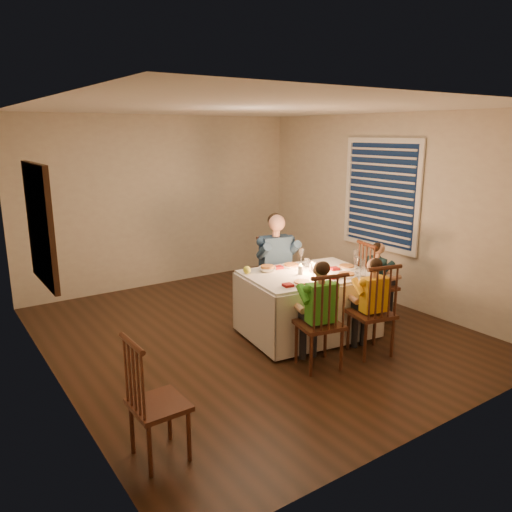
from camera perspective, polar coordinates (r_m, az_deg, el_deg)
ground at (r=6.08m, az=-0.28°, el=-8.69°), size 5.00×5.00×0.00m
wall_left at (r=4.85m, az=-22.89°, el=0.41°), size 0.02×5.00×2.60m
wall_right at (r=7.20m, az=14.76°, el=5.17°), size 0.02×5.00×2.60m
wall_back at (r=7.88m, az=-10.60°, el=6.12°), size 4.50×0.02×2.60m
ceiling at (r=5.62m, az=-0.31°, el=16.58°), size 5.00×5.00×0.00m
dining_table at (r=5.87m, az=5.93°, el=-4.01°), size 1.58×1.23×0.73m
chair_adult at (r=6.66m, az=2.28°, el=-6.65°), size 0.50×0.48×1.03m
chair_near_left at (r=5.30m, az=7.08°, el=-12.37°), size 0.50×0.48×1.03m
chair_near_right at (r=5.68m, az=12.77°, el=-10.76°), size 0.50×0.49×1.03m
chair_end at (r=6.63m, az=13.44°, el=-7.12°), size 0.49×0.50×1.03m
chair_extra at (r=4.06m, az=-10.76°, el=-21.58°), size 0.39×0.40×0.97m
adult at (r=6.66m, az=2.28°, el=-6.65°), size 0.60×0.57×1.34m
child_green at (r=5.30m, az=7.08°, el=-12.37°), size 0.45×0.43×1.12m
child_yellow at (r=5.68m, az=12.77°, el=-10.76°), size 0.42×0.40×1.07m
child_teal at (r=6.63m, az=13.44°, el=-7.12°), size 0.37×0.39×1.02m
setting_adult at (r=6.06m, az=4.06°, el=-1.15°), size 0.29×0.29×0.02m
setting_green at (r=5.38m, az=5.32°, el=-3.12°), size 0.29×0.29×0.02m
setting_yellow at (r=5.75m, az=10.30°, el=-2.18°), size 0.29×0.29×0.02m
setting_teal at (r=6.09m, az=10.32°, el=-1.27°), size 0.29×0.29×0.02m
candle_left at (r=5.74m, az=5.11°, el=-1.62°), size 0.06×0.06×0.10m
candle_right at (r=5.82m, az=6.43°, el=-1.43°), size 0.06×0.06×0.10m
squash at (r=5.74m, az=-1.04°, el=-1.61°), size 0.09×0.09×0.09m
orange_fruit at (r=5.95m, az=7.41°, el=-1.23°), size 0.08×0.08×0.08m
serving_bowl at (r=5.85m, az=1.32°, el=-1.52°), size 0.27×0.27×0.05m
wall_mirror at (r=5.11m, az=-23.44°, el=3.29°), size 0.06×0.95×1.15m
window_blinds at (r=7.21m, az=14.03°, el=6.83°), size 0.07×1.34×1.54m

